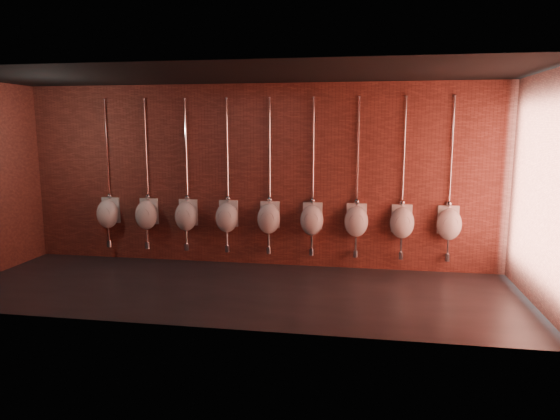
{
  "coord_description": "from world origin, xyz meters",
  "views": [
    {
      "loc": [
        1.85,
        -7.12,
        2.44
      ],
      "look_at": [
        0.51,
        0.9,
        1.1
      ],
      "focal_mm": 32.0,
      "sensor_mm": 36.0,
      "label": 1
    }
  ],
  "objects_px": {
    "urinal_2": "(186,215)",
    "urinal_8": "(449,223)",
    "urinal_7": "(402,222)",
    "urinal_1": "(146,214)",
    "urinal_4": "(269,218)",
    "urinal_6": "(356,220)",
    "urinal_3": "(227,217)",
    "urinal_5": "(312,219)",
    "urinal_0": "(108,213)"
  },
  "relations": [
    {
      "from": "urinal_3",
      "to": "urinal_6",
      "type": "relative_size",
      "value": 1.0
    },
    {
      "from": "urinal_1",
      "to": "urinal_6",
      "type": "distance_m",
      "value": 3.81
    },
    {
      "from": "urinal_1",
      "to": "urinal_6",
      "type": "xyz_separation_m",
      "value": [
        3.81,
        0.0,
        0.0
      ]
    },
    {
      "from": "urinal_0",
      "to": "urinal_8",
      "type": "xyz_separation_m",
      "value": [
        6.09,
        0.0,
        0.0
      ]
    },
    {
      "from": "urinal_1",
      "to": "urinal_7",
      "type": "distance_m",
      "value": 4.57
    },
    {
      "from": "urinal_1",
      "to": "urinal_5",
      "type": "height_order",
      "value": "same"
    },
    {
      "from": "urinal_2",
      "to": "urinal_7",
      "type": "height_order",
      "value": "same"
    },
    {
      "from": "urinal_4",
      "to": "urinal_5",
      "type": "xyz_separation_m",
      "value": [
        0.76,
        0.0,
        0.0
      ]
    },
    {
      "from": "urinal_0",
      "to": "urinal_1",
      "type": "bearing_deg",
      "value": 0.0
    },
    {
      "from": "urinal_4",
      "to": "urinal_5",
      "type": "height_order",
      "value": "same"
    },
    {
      "from": "urinal_1",
      "to": "urinal_7",
      "type": "relative_size",
      "value": 1.0
    },
    {
      "from": "urinal_7",
      "to": "urinal_2",
      "type": "bearing_deg",
      "value": 180.0
    },
    {
      "from": "urinal_1",
      "to": "urinal_4",
      "type": "height_order",
      "value": "same"
    },
    {
      "from": "urinal_6",
      "to": "urinal_8",
      "type": "relative_size",
      "value": 1.0
    },
    {
      "from": "urinal_8",
      "to": "urinal_7",
      "type": "bearing_deg",
      "value": 180.0
    },
    {
      "from": "urinal_3",
      "to": "urinal_5",
      "type": "height_order",
      "value": "same"
    },
    {
      "from": "urinal_2",
      "to": "urinal_8",
      "type": "height_order",
      "value": "same"
    },
    {
      "from": "urinal_1",
      "to": "urinal_4",
      "type": "relative_size",
      "value": 1.0
    },
    {
      "from": "urinal_8",
      "to": "urinal_6",
      "type": "bearing_deg",
      "value": 180.0
    },
    {
      "from": "urinal_5",
      "to": "urinal_4",
      "type": "bearing_deg",
      "value": 180.0
    },
    {
      "from": "urinal_6",
      "to": "urinal_1",
      "type": "bearing_deg",
      "value": 180.0
    },
    {
      "from": "urinal_6",
      "to": "urinal_7",
      "type": "xyz_separation_m",
      "value": [
        0.76,
        0.0,
        0.0
      ]
    },
    {
      "from": "urinal_1",
      "to": "urinal_4",
      "type": "distance_m",
      "value": 2.28
    },
    {
      "from": "urinal_1",
      "to": "urinal_2",
      "type": "height_order",
      "value": "same"
    },
    {
      "from": "urinal_6",
      "to": "urinal_7",
      "type": "bearing_deg",
      "value": 0.0
    },
    {
      "from": "urinal_0",
      "to": "urinal_3",
      "type": "xyz_separation_m",
      "value": [
        2.28,
        0.0,
        0.0
      ]
    },
    {
      "from": "urinal_6",
      "to": "urinal_5",
      "type": "bearing_deg",
      "value": 180.0
    },
    {
      "from": "urinal_0",
      "to": "urinal_5",
      "type": "height_order",
      "value": "same"
    },
    {
      "from": "urinal_6",
      "to": "urinal_8",
      "type": "xyz_separation_m",
      "value": [
        1.52,
        0.0,
        0.0
      ]
    },
    {
      "from": "urinal_6",
      "to": "urinal_2",
      "type": "bearing_deg",
      "value": 180.0
    },
    {
      "from": "urinal_3",
      "to": "urinal_6",
      "type": "distance_m",
      "value": 2.28
    },
    {
      "from": "urinal_3",
      "to": "urinal_8",
      "type": "xyz_separation_m",
      "value": [
        3.81,
        0.0,
        0.0
      ]
    },
    {
      "from": "urinal_3",
      "to": "urinal_4",
      "type": "bearing_deg",
      "value": 0.0
    },
    {
      "from": "urinal_2",
      "to": "urinal_3",
      "type": "distance_m",
      "value": 0.76
    },
    {
      "from": "urinal_1",
      "to": "urinal_6",
      "type": "bearing_deg",
      "value": 0.0
    },
    {
      "from": "urinal_0",
      "to": "urinal_5",
      "type": "relative_size",
      "value": 1.0
    },
    {
      "from": "urinal_8",
      "to": "urinal_4",
      "type": "bearing_deg",
      "value": 180.0
    },
    {
      "from": "urinal_3",
      "to": "urinal_8",
      "type": "bearing_deg",
      "value": 0.0
    },
    {
      "from": "urinal_0",
      "to": "urinal_5",
      "type": "distance_m",
      "value": 3.81
    },
    {
      "from": "urinal_5",
      "to": "urinal_7",
      "type": "distance_m",
      "value": 1.52
    },
    {
      "from": "urinal_1",
      "to": "urinal_3",
      "type": "xyz_separation_m",
      "value": [
        1.52,
        0.0,
        0.0
      ]
    },
    {
      "from": "urinal_4",
      "to": "urinal_8",
      "type": "height_order",
      "value": "same"
    },
    {
      "from": "urinal_8",
      "to": "urinal_2",
      "type": "bearing_deg",
      "value": 180.0
    },
    {
      "from": "urinal_0",
      "to": "urinal_6",
      "type": "relative_size",
      "value": 1.0
    },
    {
      "from": "urinal_2",
      "to": "urinal_7",
      "type": "xyz_separation_m",
      "value": [
        3.81,
        0.0,
        0.0
      ]
    },
    {
      "from": "urinal_0",
      "to": "urinal_2",
      "type": "distance_m",
      "value": 1.52
    },
    {
      "from": "urinal_0",
      "to": "urinal_6",
      "type": "height_order",
      "value": "same"
    },
    {
      "from": "urinal_3",
      "to": "urinal_8",
      "type": "relative_size",
      "value": 1.0
    },
    {
      "from": "urinal_2",
      "to": "urinal_4",
      "type": "xyz_separation_m",
      "value": [
        1.52,
        0.0,
        0.0
      ]
    },
    {
      "from": "urinal_2",
      "to": "urinal_7",
      "type": "relative_size",
      "value": 1.0
    }
  ]
}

